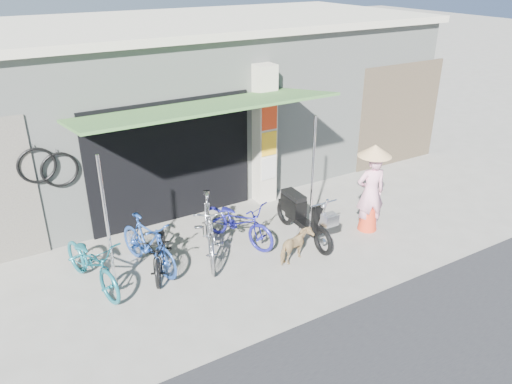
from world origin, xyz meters
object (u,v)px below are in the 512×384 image
bike_silver (209,228)px  nun (371,189)px  moped (302,215)px  bike_teal (92,263)px  bike_black (160,250)px  street_dog (296,246)px  bike_navy (238,221)px  bike_blue (148,244)px

bike_silver → nun: bearing=9.1°
moped → nun: size_ratio=1.03×
bike_teal → bike_black: (1.13, -0.10, -0.07)m
moped → bike_teal: bearing=175.7°
bike_black → street_dog: bike_black is taller
bike_silver → street_dog: bike_silver is taller
bike_silver → bike_navy: bike_silver is taller
bike_blue → nun: size_ratio=0.90×
bike_navy → street_dog: bearing=-84.4°
bike_blue → moped: size_ratio=0.87×
bike_teal → street_dog: bearing=-30.4°
street_dog → nun: (1.89, 0.23, 0.58)m
bike_black → moped: moped is taller
nun → bike_black: bearing=6.2°
bike_silver → nun: 3.23m
street_dog → bike_silver: bearing=33.6°
bike_navy → nun: (2.46, -0.87, 0.44)m
bike_blue → bike_silver: (1.07, -0.18, 0.09)m
nun → street_dog: bearing=23.2°
nun → moped: bearing=-0.6°
street_dog → bike_navy: bearing=7.7°
bike_blue → bike_black: (0.15, -0.17, -0.09)m
nun → bike_blue: bearing=4.4°
bike_navy → bike_blue: bearing=157.8°
bike_navy → nun: bearing=-41.2°
bike_blue → street_dog: bearing=-40.3°
street_dog → nun: 1.99m
street_dog → bike_black: bearing=46.7°
bike_teal → moped: (3.86, -0.41, 0.01)m
bike_blue → nun: (4.21, -0.89, 0.40)m
bike_teal → bike_silver: size_ratio=0.93×
bike_teal → nun: (5.18, -0.81, 0.42)m
bike_blue → nun: nun is taller
moped → nun: (1.32, -0.40, 0.41)m
bike_teal → bike_blue: size_ratio=1.10×
bike_silver → bike_blue: bearing=-168.0°
bike_silver → bike_navy: 0.71m
bike_silver → bike_navy: size_ratio=1.13×
bike_black → bike_navy: bearing=30.4°
bike_blue → bike_navy: (1.75, -0.02, -0.04)m
street_dog → moped: 0.87m
bike_blue → nun: bearing=-26.4°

